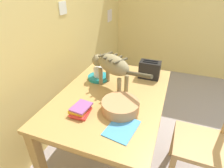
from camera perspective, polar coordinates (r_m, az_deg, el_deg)
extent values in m
cube|color=#F0D076|center=(1.71, -25.94, 15.03)|extent=(5.21, 0.10, 2.50)
cube|color=white|center=(2.06, -14.95, 21.75)|extent=(0.12, 0.01, 0.12)
cube|color=white|center=(3.26, -0.71, 20.37)|extent=(0.19, 0.01, 0.19)
cube|color=tan|center=(1.61, 0.00, -3.62)|extent=(1.26, 0.87, 0.03)
cube|color=#AF8548|center=(1.64, 0.00, -5.14)|extent=(1.18, 0.79, 0.07)
cube|color=tan|center=(2.23, 14.74, -5.51)|extent=(0.07, 0.07, 0.70)
cube|color=tan|center=(1.67, -21.39, -22.07)|extent=(0.07, 0.07, 0.70)
cube|color=tan|center=(2.38, -3.93, -1.88)|extent=(0.07, 0.07, 0.70)
ellipsoid|color=#8E7F59|center=(1.59, 0.34, 6.03)|extent=(0.31, 0.39, 0.16)
cube|color=#4E4631|center=(1.50, 2.64, 7.20)|extent=(0.14, 0.09, 0.01)
cube|color=#4E4631|center=(1.54, 1.02, 7.89)|extent=(0.14, 0.09, 0.01)
cube|color=#4E4631|center=(1.59, -0.51, 8.55)|extent=(0.14, 0.09, 0.01)
cube|color=#4E4631|center=(1.63, -1.97, 9.16)|extent=(0.14, 0.09, 0.01)
cylinder|color=#8E7F59|center=(1.71, -3.53, 2.40)|extent=(0.04, 0.04, 0.16)
cylinder|color=#8E7F59|center=(1.76, -1.32, 3.27)|extent=(0.04, 0.04, 0.16)
cylinder|color=#8E7F59|center=(1.55, 2.20, -0.88)|extent=(0.04, 0.04, 0.16)
cylinder|color=#8E7F59|center=(1.60, 4.46, 0.17)|extent=(0.04, 0.04, 0.16)
sphere|color=#8E7F59|center=(1.75, -4.41, 7.28)|extent=(0.11, 0.11, 0.11)
cone|color=#8E7F59|center=(1.72, -5.29, 8.46)|extent=(0.04, 0.04, 0.04)
cone|color=#8E7F59|center=(1.75, -3.67, 8.97)|extent=(0.04, 0.04, 0.04)
cylinder|color=#4E4631|center=(1.40, 8.25, 2.89)|extent=(0.15, 0.23, 0.09)
cylinder|color=teal|center=(1.83, -4.19, 2.07)|extent=(0.21, 0.21, 0.03)
cylinder|color=white|center=(1.81, -4.26, 3.70)|extent=(0.09, 0.09, 0.09)
torus|color=white|center=(1.85, -3.54, 4.57)|extent=(0.06, 0.01, 0.06)
cube|color=#4493D2|center=(1.27, 3.06, -13.40)|extent=(0.27, 0.22, 0.01)
cube|color=red|center=(1.40, -9.39, -8.70)|extent=(0.16, 0.13, 0.01)
cube|color=red|center=(1.39, -9.75, -8.44)|extent=(0.15, 0.12, 0.01)
cube|color=yellow|center=(1.40, -9.87, -7.37)|extent=(0.15, 0.12, 0.02)
cube|color=#9B519A|center=(1.38, -9.49, -6.93)|extent=(0.16, 0.13, 0.01)
cylinder|color=tan|center=(1.39, 2.59, -6.87)|extent=(0.28, 0.28, 0.08)
cylinder|color=brown|center=(1.38, 2.60, -6.73)|extent=(0.23, 0.23, 0.07)
cube|color=black|center=(1.86, 11.55, 4.33)|extent=(0.12, 0.20, 0.17)
cube|color=black|center=(1.80, 11.71, 6.56)|extent=(0.02, 0.14, 0.01)
cube|color=black|center=(1.84, 11.95, 7.07)|extent=(0.02, 0.14, 0.01)
cube|color=tan|center=(1.76, 25.60, -16.36)|extent=(0.42, 0.42, 0.04)
cube|color=tan|center=(2.02, 18.58, -16.19)|extent=(0.04, 0.04, 0.40)
cube|color=tan|center=(2.08, 29.35, -17.67)|extent=(0.04, 0.04, 0.40)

